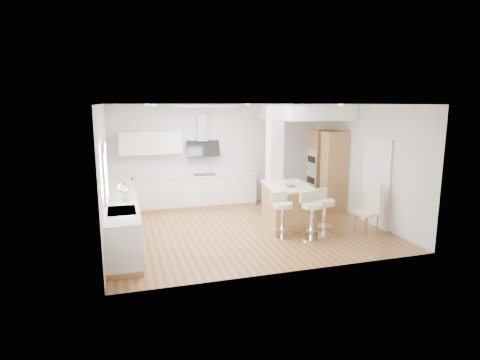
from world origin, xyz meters
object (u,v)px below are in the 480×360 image
object	(u,v)px
bar_stool_b	(311,213)
bar_stool_c	(324,210)
peninsula	(287,204)
dining_chair	(370,207)
bar_stool_a	(282,213)

from	to	relation	value
bar_stool_b	bar_stool_c	distance (m)	0.40
bar_stool_b	bar_stool_c	world-z (taller)	bar_stool_c
peninsula	bar_stool_c	xyz separation A→B (m)	(0.40, -1.02, 0.09)
peninsula	bar_stool_b	xyz separation A→B (m)	(0.03, -1.17, 0.09)
dining_chair	bar_stool_a	bearing A→B (deg)	159.76
bar_stool_a	bar_stool_c	distance (m)	0.92
bar_stool_b	dining_chair	size ratio (longest dim) A/B	0.92
bar_stool_c	dining_chair	distance (m)	1.10
bar_stool_b	bar_stool_a	bearing A→B (deg)	133.76
bar_stool_a	dining_chair	distance (m)	2.01
bar_stool_a	dining_chair	world-z (taller)	dining_chair
bar_stool_a	dining_chair	xyz separation A→B (m)	(2.00, -0.22, 0.04)
peninsula	bar_stool_a	xyz separation A→B (m)	(-0.51, -0.90, 0.07)
bar_stool_c	dining_chair	xyz separation A→B (m)	(1.09, -0.10, 0.01)
bar_stool_a	bar_stool_c	bearing A→B (deg)	-15.59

